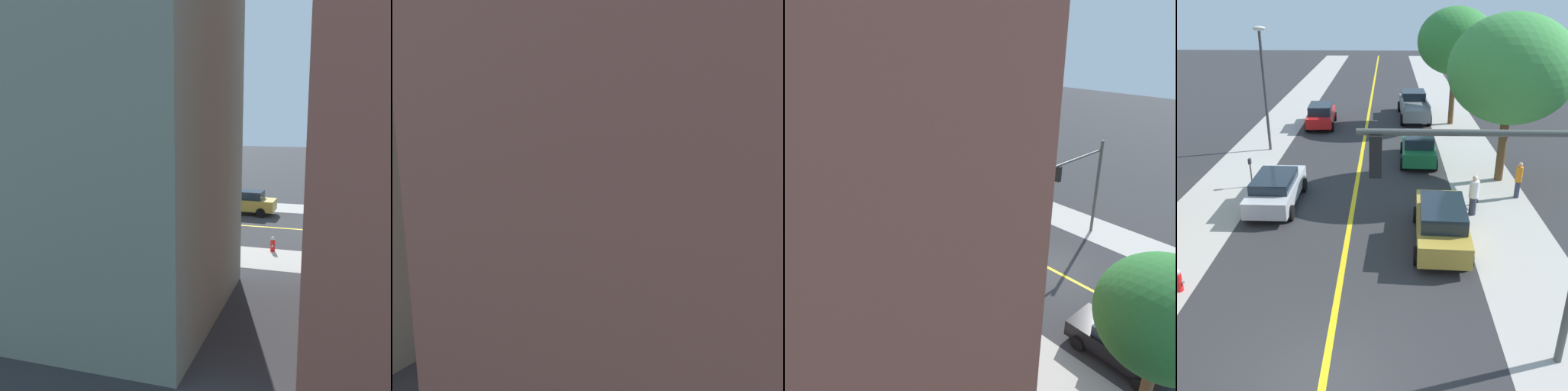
% 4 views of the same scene
% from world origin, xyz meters
% --- Properties ---
extents(ground_plane, '(140.00, 140.00, 0.00)m').
position_xyz_m(ground_plane, '(0.00, 0.00, 0.00)').
color(ground_plane, '#2D2D30').
extents(sidewalk_left, '(3.34, 126.00, 0.01)m').
position_xyz_m(sidewalk_left, '(-6.22, 0.00, 0.00)').
color(sidewalk_left, '#ADA8A0').
rests_on(sidewalk_left, ground).
extents(sidewalk_right, '(3.34, 126.00, 0.01)m').
position_xyz_m(sidewalk_right, '(6.22, 0.00, 0.00)').
color(sidewalk_right, '#ADA8A0').
rests_on(sidewalk_right, ground).
extents(road_centerline_stripe, '(0.20, 126.00, 0.00)m').
position_xyz_m(road_centerline_stripe, '(0.00, 0.00, 0.00)').
color(road_centerline_stripe, yellow).
rests_on(road_centerline_stripe, ground).
extents(tan_rowhouse, '(9.47, 7.89, 15.24)m').
position_xyz_m(tan_rowhouse, '(-13.43, -2.46, 7.63)').
color(tan_rowhouse, '#935142').
rests_on(tan_rowhouse, ground).
extents(street_tree_left_near, '(5.80, 5.80, 7.84)m').
position_xyz_m(street_tree_left_near, '(7.05, 13.13, 5.37)').
color(street_tree_left_near, brown).
rests_on(street_tree_left_near, ground).
extents(street_tree_right_corner, '(5.16, 5.16, 7.83)m').
position_xyz_m(street_tree_right_corner, '(5.98, 23.80, 5.62)').
color(street_tree_right_corner, brown).
rests_on(street_tree_right_corner, ground).
extents(street_tree_left_far, '(4.14, 4.14, 6.90)m').
position_xyz_m(street_tree_left_far, '(-5.71, -7.97, 5.11)').
color(street_tree_left_far, brown).
rests_on(street_tree_left_far, ground).
extents(fire_hydrant, '(0.44, 0.24, 0.78)m').
position_xyz_m(fire_hydrant, '(-4.97, 3.50, 0.39)').
color(fire_hydrant, red).
rests_on(fire_hydrant, ground).
extents(parking_meter, '(0.12, 0.18, 1.41)m').
position_xyz_m(parking_meter, '(-5.03, 11.86, 0.93)').
color(parking_meter, '#4C4C51').
rests_on(parking_meter, ground).
extents(traffic_light_mast, '(5.12, 0.32, 6.52)m').
position_xyz_m(traffic_light_mast, '(4.31, 0.92, 4.30)').
color(traffic_light_mast, '#474C47').
rests_on(traffic_light_mast, ground).
extents(street_lamp, '(0.70, 0.36, 6.95)m').
position_xyz_m(street_lamp, '(-5.52, 17.51, 4.25)').
color(street_lamp, '#38383D').
rests_on(street_lamp, ground).
extents(red_sedan_left_curb, '(2.10, 4.39, 1.58)m').
position_xyz_m(red_sedan_left_curb, '(-3.19, 22.83, 0.81)').
color(red_sedan_left_curb, red).
rests_on(red_sedan_left_curb, ground).
extents(black_sedan_left_curb, '(2.16, 4.40, 1.57)m').
position_xyz_m(black_sedan_left_curb, '(-3.19, -5.99, 0.82)').
color(black_sedan_left_curb, black).
rests_on(black_sedan_left_curb, ground).
extents(silver_sedan_left_curb, '(2.05, 4.47, 1.44)m').
position_xyz_m(silver_sedan_left_curb, '(-3.34, 9.84, 0.77)').
color(silver_sedan_left_curb, '#B7BABF').
rests_on(silver_sedan_left_curb, ground).
extents(green_sedan_right_curb, '(2.06, 4.24, 1.59)m').
position_xyz_m(green_sedan_right_curb, '(3.19, 15.70, 0.83)').
color(green_sedan_right_curb, '#196638').
rests_on(green_sedan_right_curb, ground).
extents(gold_sedan_right_curb, '(2.20, 4.84, 1.64)m').
position_xyz_m(gold_sedan_right_curb, '(3.49, 6.76, 0.85)').
color(gold_sedan_right_curb, '#B29338').
rests_on(gold_sedan_right_curb, ground).
extents(grey_pickup_truck, '(2.32, 6.12, 1.82)m').
position_xyz_m(grey_pickup_truck, '(3.41, 25.46, 0.93)').
color(grey_pickup_truck, slate).
rests_on(grey_pickup_truck, ground).
extents(pedestrian_white_shirt, '(0.40, 0.40, 1.75)m').
position_xyz_m(pedestrian_white_shirt, '(5.08, 9.17, 0.91)').
color(pedestrian_white_shirt, '#33384C').
rests_on(pedestrian_white_shirt, ground).
extents(pedestrian_orange_shirt, '(0.31, 0.31, 1.70)m').
position_xyz_m(pedestrian_orange_shirt, '(7.40, 10.98, 0.91)').
color(pedestrian_orange_shirt, '#33384C').
rests_on(pedestrian_orange_shirt, ground).
extents(small_dog, '(0.37, 0.75, 0.55)m').
position_xyz_m(small_dog, '(5.23, 9.82, 0.37)').
color(small_dog, black).
rests_on(small_dog, ground).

